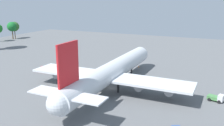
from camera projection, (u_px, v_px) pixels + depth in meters
ground_plane at (112, 88)px, 85.86m from camera, size 264.14×264.14×0.00m
cargo_airplane at (112, 72)px, 84.22m from camera, size 66.03×55.23×19.84m
fuel_truck at (45, 69)px, 104.68m from camera, size 3.43×4.59×2.29m
maintenance_van at (216, 98)px, 74.27m from camera, size 3.54×4.97×2.36m
safety_cone_nose at (139, 66)px, 112.06m from camera, size 0.55×0.55×0.79m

